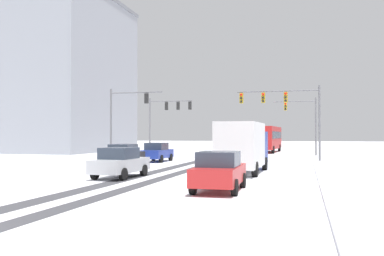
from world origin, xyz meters
TOP-DOWN VIEW (x-y plane):
  - wheel_track_left_lane at (0.60, 15.97)m, footprint 0.81×35.14m
  - wheel_track_right_lane at (-1.05, 15.97)m, footprint 0.95×35.14m
  - sidewalk_kerb_right at (10.54, 14.38)m, footprint 4.00×35.14m
  - traffic_signal_far_left at (-7.14, 37.95)m, footprint 5.10×0.41m
  - traffic_signal_near_right at (6.32, 29.93)m, footprint 7.07×0.39m
  - traffic_signal_near_left at (-7.81, 27.94)m, footprint 5.03×0.38m
  - traffic_signal_far_right at (7.88, 41.95)m, footprint 4.83×0.38m
  - car_blue_lead at (-4.36, 27.01)m, footprint 1.84×4.10m
  - car_black_second at (-4.96, 21.47)m, footprint 1.89×4.13m
  - car_silver_third at (-1.67, 13.62)m, footprint 1.96×4.17m
  - car_red_fourth at (4.53, 9.73)m, footprint 1.90×4.13m
  - bus_oncoming at (3.16, 49.30)m, footprint 3.07×11.11m
  - box_truck_delivery at (4.33, 18.25)m, footprint 2.43×7.45m
  - office_building_far_left_block at (-27.69, 45.65)m, footprint 19.83×20.20m

SIDE VIEW (x-z plane):
  - wheel_track_left_lane at x=0.60m, z-range 0.00..0.01m
  - wheel_track_right_lane at x=-1.05m, z-range 0.00..0.01m
  - sidewalk_kerb_right at x=10.54m, z-range 0.00..0.12m
  - car_blue_lead at x=-4.36m, z-range 0.01..1.63m
  - car_black_second at x=-4.96m, z-range 0.01..1.63m
  - car_silver_third at x=-1.67m, z-range 0.01..1.63m
  - car_red_fourth at x=4.53m, z-range 0.01..1.63m
  - box_truck_delivery at x=4.33m, z-range 0.12..3.14m
  - bus_oncoming at x=3.16m, z-range 0.30..3.68m
  - traffic_signal_far_right at x=7.88m, z-range 1.10..7.60m
  - traffic_signal_near_left at x=-7.81m, z-range 1.11..7.61m
  - traffic_signal_far_left at x=-7.14m, z-range 1.51..8.01m
  - traffic_signal_near_right at x=6.32m, z-range 1.57..8.07m
  - office_building_far_left_block at x=-27.69m, z-range 0.01..21.59m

